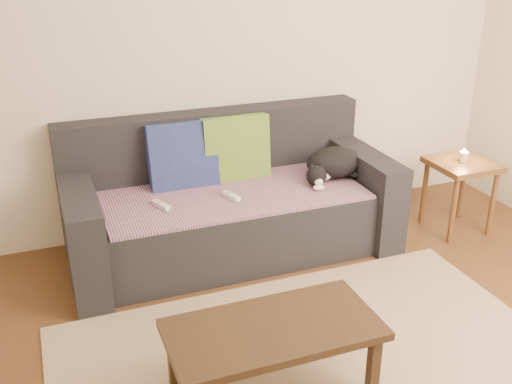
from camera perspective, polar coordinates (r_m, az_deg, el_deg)
back_wall at (r=4.06m, az=-4.82°, el=13.93°), size 4.50×0.04×2.60m
sofa at (r=3.96m, az=-2.59°, el=-1.31°), size 2.10×0.94×0.87m
throw_blanket at (r=3.83m, az=-2.19°, el=-0.21°), size 1.66×0.74×0.02m
cushion_navy at (r=3.92m, az=-7.01°, el=3.36°), size 0.45×0.21×0.46m
cushion_green at (r=4.02m, az=-1.94°, el=4.02°), size 0.45×0.16×0.46m
cat at (r=4.06m, az=7.33°, el=2.68°), size 0.48×0.35×0.21m
wii_remote_a at (r=3.66m, az=-9.04°, el=-1.24°), size 0.09×0.15×0.03m
wii_remote_b at (r=3.74m, az=-2.39°, el=-0.39°), size 0.08×0.15×0.03m
side_table at (r=4.41m, az=18.96°, el=1.66°), size 0.41×0.41×0.52m
candle at (r=4.36m, az=19.17°, el=3.22°), size 0.06×0.06×0.09m
rug at (r=3.01m, az=6.53°, el=-17.32°), size 2.50×1.80×0.01m
coffee_table at (r=2.72m, az=1.65°, el=-13.45°), size 0.94×0.47×0.38m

